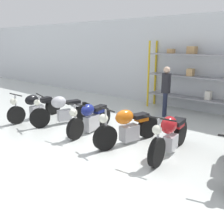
{
  "coord_description": "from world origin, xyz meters",
  "views": [
    {
      "loc": [
        4.29,
        -4.76,
        2.56
      ],
      "look_at": [
        0.0,
        0.4,
        0.7
      ],
      "focal_mm": 40.0,
      "sensor_mm": 36.0,
      "label": 1
    }
  ],
  "objects_px": {
    "motorcycle_black": "(35,107)",
    "shelving_rack": "(197,76)",
    "motorcycle_silver": "(62,109)",
    "motorcycle_blue": "(90,118)",
    "person_browsing": "(166,87)",
    "motorcycle_orange": "(127,127)",
    "motorcycle_red": "(170,135)"
  },
  "relations": [
    {
      "from": "motorcycle_orange",
      "to": "motorcycle_red",
      "type": "height_order",
      "value": "motorcycle_red"
    },
    {
      "from": "motorcycle_red",
      "to": "motorcycle_black",
      "type": "bearing_deg",
      "value": -91.37
    },
    {
      "from": "motorcycle_silver",
      "to": "person_browsing",
      "type": "bearing_deg",
      "value": 161.5
    },
    {
      "from": "motorcycle_silver",
      "to": "motorcycle_blue",
      "type": "relative_size",
      "value": 1.05
    },
    {
      "from": "shelving_rack",
      "to": "motorcycle_red",
      "type": "height_order",
      "value": "shelving_rack"
    },
    {
      "from": "person_browsing",
      "to": "motorcycle_red",
      "type": "bearing_deg",
      "value": 102.02
    },
    {
      "from": "motorcycle_blue",
      "to": "motorcycle_orange",
      "type": "bearing_deg",
      "value": 82.6
    },
    {
      "from": "motorcycle_red",
      "to": "person_browsing",
      "type": "relative_size",
      "value": 1.18
    },
    {
      "from": "motorcycle_orange",
      "to": "person_browsing",
      "type": "distance_m",
      "value": 3.05
    },
    {
      "from": "motorcycle_orange",
      "to": "person_browsing",
      "type": "bearing_deg",
      "value": -156.13
    },
    {
      "from": "shelving_rack",
      "to": "motorcycle_red",
      "type": "relative_size",
      "value": 1.78
    },
    {
      "from": "shelving_rack",
      "to": "motorcycle_black",
      "type": "distance_m",
      "value": 5.93
    },
    {
      "from": "motorcycle_blue",
      "to": "shelving_rack",
      "type": "bearing_deg",
      "value": 152.8
    },
    {
      "from": "motorcycle_black",
      "to": "motorcycle_red",
      "type": "bearing_deg",
      "value": 93.1
    },
    {
      "from": "shelving_rack",
      "to": "motorcycle_black",
      "type": "xyz_separation_m",
      "value": [
        -3.92,
        -4.34,
        -0.96
      ]
    },
    {
      "from": "motorcycle_silver",
      "to": "person_browsing",
      "type": "relative_size",
      "value": 1.17
    },
    {
      "from": "motorcycle_silver",
      "to": "motorcycle_blue",
      "type": "xyz_separation_m",
      "value": [
        1.27,
        0.0,
        -0.04
      ]
    },
    {
      "from": "shelving_rack",
      "to": "motorcycle_orange",
      "type": "distance_m",
      "value": 4.2
    },
    {
      "from": "shelving_rack",
      "to": "person_browsing",
      "type": "relative_size",
      "value": 2.11
    },
    {
      "from": "person_browsing",
      "to": "motorcycle_black",
      "type": "bearing_deg",
      "value": 26.23
    },
    {
      "from": "motorcycle_silver",
      "to": "motorcycle_orange",
      "type": "distance_m",
      "value": 2.62
    },
    {
      "from": "motorcycle_silver",
      "to": "person_browsing",
      "type": "height_order",
      "value": "person_browsing"
    },
    {
      "from": "shelving_rack",
      "to": "motorcycle_blue",
      "type": "xyz_separation_m",
      "value": [
        -1.49,
        -4.09,
        -0.95
      ]
    },
    {
      "from": "motorcycle_red",
      "to": "motorcycle_orange",
      "type": "bearing_deg",
      "value": -90.55
    },
    {
      "from": "motorcycle_blue",
      "to": "motorcycle_silver",
      "type": "bearing_deg",
      "value": -97.0
    },
    {
      "from": "shelving_rack",
      "to": "motorcycle_silver",
      "type": "xyz_separation_m",
      "value": [
        -2.77,
        -4.09,
        -0.91
      ]
    },
    {
      "from": "motorcycle_black",
      "to": "motorcycle_silver",
      "type": "height_order",
      "value": "motorcycle_silver"
    },
    {
      "from": "motorcycle_black",
      "to": "person_browsing",
      "type": "height_order",
      "value": "person_browsing"
    },
    {
      "from": "shelving_rack",
      "to": "motorcycle_silver",
      "type": "height_order",
      "value": "shelving_rack"
    },
    {
      "from": "motorcycle_black",
      "to": "shelving_rack",
      "type": "bearing_deg",
      "value": 137.02
    },
    {
      "from": "shelving_rack",
      "to": "motorcycle_silver",
      "type": "distance_m",
      "value": 5.02
    },
    {
      "from": "motorcycle_black",
      "to": "motorcycle_silver",
      "type": "relative_size",
      "value": 1.0
    }
  ]
}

